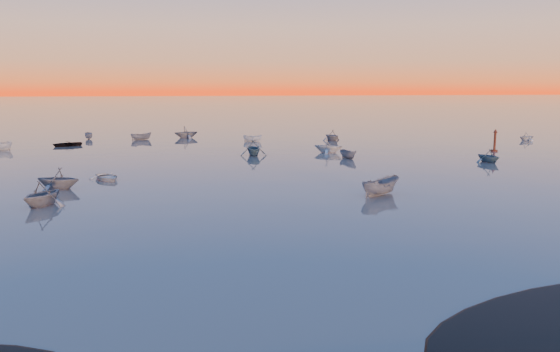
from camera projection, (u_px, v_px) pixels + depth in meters
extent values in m
plane|color=#635B52|center=(226.00, 127.00, 119.47)|extent=(600.00, 600.00, 0.00)
imported|color=white|center=(107.00, 180.00, 54.13)|extent=(4.10, 3.23, 0.95)
imported|color=slate|center=(380.00, 195.00, 46.76)|extent=(3.83, 4.68, 1.51)
imported|color=#3B5D71|center=(488.00, 162.00, 66.30)|extent=(3.87, 2.56, 1.25)
cylinder|color=#491B0F|center=(494.00, 151.00, 76.84)|extent=(0.92, 0.92, 0.31)
cylinder|color=#491B0F|center=(495.00, 142.00, 76.62)|extent=(0.33, 0.33, 2.64)
cone|color=#491B0F|center=(496.00, 131.00, 76.36)|extent=(0.61, 0.61, 0.51)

